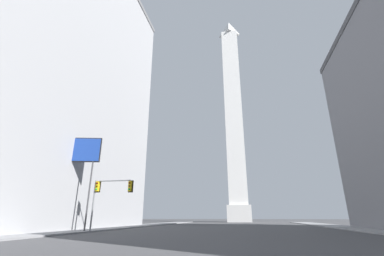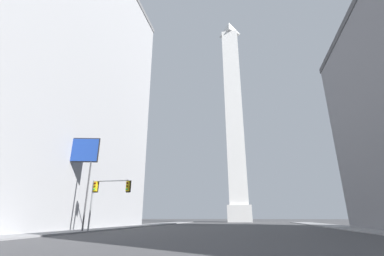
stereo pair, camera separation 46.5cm
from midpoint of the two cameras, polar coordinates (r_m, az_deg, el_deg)
name	(u,v)px [view 1 (the left image)]	position (r m, az deg, el deg)	size (l,w,h in m)	color
sidewalk_left	(95,229)	(37.17, -21.14, -20.27)	(5.00, 103.03, 0.15)	gray
building_left	(7,66)	(48.32, -36.08, 11.04)	(28.38, 44.94, 45.75)	#9E9EA0
obelisk	(234,112)	(93.78, 9.11, 3.49)	(7.45, 7.45, 77.09)	silver
traffic_light_mid_left	(107,192)	(31.42, -18.76, -13.29)	(4.79, 0.50, 5.58)	slate
billboard_sign	(81,154)	(33.35, -23.78, -5.35)	(4.40, 1.29, 10.63)	#3F3F42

